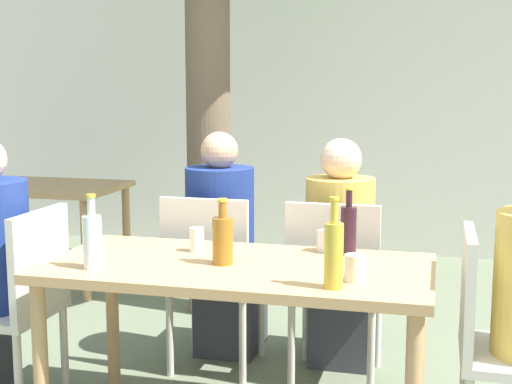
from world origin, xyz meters
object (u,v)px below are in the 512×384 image
at_px(patio_chair_3, 335,281).
at_px(drinking_glass_0, 326,241).
at_px(patio_chair_0, 19,297).
at_px(drinking_glass_2, 355,268).
at_px(patio_chair_2, 212,272).
at_px(dining_table_front, 238,284).
at_px(oil_cruet_1, 334,253).
at_px(person_seated_3, 341,266).
at_px(person_seated_2, 225,257).
at_px(dining_table_back, 32,196).
at_px(amber_bottle_0, 223,239).
at_px(water_bottle_3, 92,240).
at_px(wine_bottle_2, 349,229).
at_px(patio_chair_1, 497,336).
at_px(drinking_glass_1, 197,240).

distance_m(patio_chair_3, drinking_glass_0, 0.40).
bearing_deg(patio_chair_0, drinking_glass_2, 84.46).
distance_m(patio_chair_0, patio_chair_2, 0.93).
relative_size(dining_table_front, patio_chair_2, 1.70).
distance_m(patio_chair_2, patio_chair_3, 0.62).
bearing_deg(oil_cruet_1, person_seated_3, 95.95).
bearing_deg(drinking_glass_0, person_seated_2, 139.11).
bearing_deg(patio_chair_3, dining_table_back, -27.96).
distance_m(amber_bottle_0, drinking_glass_0, 0.50).
xyz_separation_m(patio_chair_3, water_bottle_3, (-0.84, -0.83, 0.33)).
xyz_separation_m(amber_bottle_0, drinking_glass_0, (0.37, 0.33, -0.06)).
xyz_separation_m(dining_table_front, amber_bottle_0, (-0.06, -0.02, 0.19)).
xyz_separation_m(dining_table_front, patio_chair_3, (0.31, 0.61, -0.13)).
xyz_separation_m(dining_table_back, wine_bottle_2, (2.54, -1.64, 0.21)).
relative_size(patio_chair_3, wine_bottle_2, 3.14).
bearing_deg(drinking_glass_0, dining_table_front, -135.39).
distance_m(patio_chair_1, wine_bottle_2, 0.73).
xyz_separation_m(wine_bottle_2, drinking_glass_1, (-0.64, -0.10, -0.06)).
bearing_deg(drinking_glass_2, patio_chair_0, 174.46).
bearing_deg(amber_bottle_0, drinking_glass_2, -12.56).
height_order(oil_cruet_1, water_bottle_3, oil_cruet_1).
distance_m(person_seated_3, drinking_glass_1, 0.91).
distance_m(dining_table_front, patio_chair_0, 1.02).
relative_size(patio_chair_2, water_bottle_3, 3.10).
distance_m(water_bottle_3, drinking_glass_0, 0.99).
height_order(person_seated_2, amber_bottle_0, person_seated_2).
height_order(patio_chair_3, wine_bottle_2, wine_bottle_2).
bearing_deg(amber_bottle_0, dining_table_front, 23.55).
bearing_deg(dining_table_front, oil_cruet_1, -31.04).
distance_m(patio_chair_2, person_seated_3, 0.67).
bearing_deg(patio_chair_2, patio_chair_1, 155.14).
height_order(person_seated_2, water_bottle_3, person_seated_2).
bearing_deg(water_bottle_3, patio_chair_0, 155.84).
height_order(person_seated_3, wine_bottle_2, person_seated_3).
distance_m(dining_table_front, amber_bottle_0, 0.20).
xyz_separation_m(dining_table_front, drinking_glass_1, (-0.23, 0.16, 0.14)).
xyz_separation_m(amber_bottle_0, oil_cruet_1, (0.48, -0.23, 0.02)).
bearing_deg(drinking_glass_1, oil_cruet_1, -32.42).
distance_m(patio_chair_0, drinking_glass_2, 1.53).
distance_m(patio_chair_1, patio_chair_3, 0.93).
xyz_separation_m(person_seated_3, wine_bottle_2, (0.10, -0.59, 0.32)).
relative_size(water_bottle_3, drinking_glass_1, 2.79).
relative_size(patio_chair_0, patio_chair_3, 1.00).
distance_m(dining_table_front, drinking_glass_0, 0.46).
distance_m(dining_table_back, drinking_glass_0, 2.91).
bearing_deg(oil_cruet_1, drinking_glass_0, 101.62).
xyz_separation_m(dining_table_back, oil_cruet_1, (2.55, -2.16, 0.22)).
relative_size(person_seated_2, drinking_glass_2, 12.24).
bearing_deg(oil_cruet_1, dining_table_front, 148.96).
relative_size(water_bottle_3, drinking_glass_0, 3.23).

